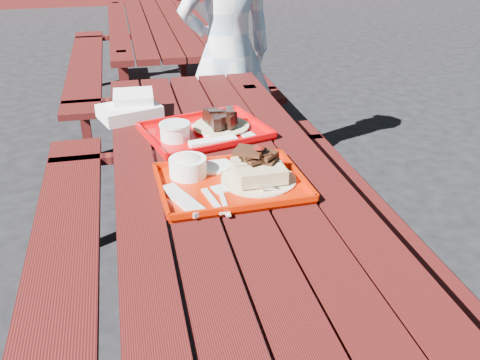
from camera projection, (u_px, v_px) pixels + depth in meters
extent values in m
plane|color=black|center=(232.00, 349.00, 2.09)|extent=(60.00, 60.00, 0.00)
cube|color=#48120D|center=(138.00, 194.00, 1.70)|extent=(0.14, 2.40, 0.04)
cube|color=#48120D|center=(185.00, 189.00, 1.73)|extent=(0.14, 2.40, 0.04)
cube|color=#48120D|center=(230.00, 184.00, 1.76)|extent=(0.14, 2.40, 0.04)
cube|color=#48120D|center=(274.00, 179.00, 1.78)|extent=(0.14, 2.40, 0.04)
cube|color=#48120D|center=(316.00, 175.00, 1.81)|extent=(0.14, 2.40, 0.04)
cube|color=#48120D|center=(60.00, 282.00, 1.78)|extent=(0.25, 2.40, 0.04)
cube|color=#48120D|center=(80.00, 213.00, 2.61)|extent=(0.06, 0.06, 0.42)
cube|color=#48120D|center=(382.00, 239.00, 2.01)|extent=(0.25, 2.40, 0.04)
cube|color=#48120D|center=(305.00, 188.00, 2.84)|extent=(0.06, 0.06, 0.42)
cube|color=#48120D|center=(133.00, 167.00, 2.69)|extent=(0.06, 0.06, 0.75)
cube|color=#48120D|center=(249.00, 156.00, 2.81)|extent=(0.06, 0.06, 0.75)
cube|color=#48120D|center=(192.00, 151.00, 2.73)|extent=(1.40, 0.06, 0.04)
cube|color=#48120D|center=(118.00, 24.00, 4.13)|extent=(0.14, 2.40, 0.04)
cube|color=#48120D|center=(138.00, 24.00, 4.16)|extent=(0.14, 2.40, 0.04)
cube|color=#48120D|center=(157.00, 23.00, 4.19)|extent=(0.14, 2.40, 0.04)
cube|color=#48120D|center=(176.00, 22.00, 4.21)|extent=(0.14, 2.40, 0.04)
cube|color=#48120D|center=(195.00, 21.00, 4.24)|extent=(0.14, 2.40, 0.04)
cube|color=#48120D|center=(86.00, 65.00, 4.21)|extent=(0.25, 2.40, 0.04)
cube|color=#48120D|center=(86.00, 130.00, 3.58)|extent=(0.06, 0.06, 0.42)
cube|color=#48120D|center=(92.00, 65.00, 5.04)|extent=(0.06, 0.06, 0.42)
cube|color=#48120D|center=(230.00, 57.00, 4.44)|extent=(0.25, 2.40, 0.04)
cube|color=#48120D|center=(254.00, 116.00, 3.81)|extent=(0.06, 0.06, 0.42)
cube|color=#48120D|center=(213.00, 58.00, 5.27)|extent=(0.06, 0.06, 0.42)
cube|color=#48120D|center=(127.00, 109.00, 3.46)|extent=(0.06, 0.06, 0.75)
cube|color=#48120D|center=(218.00, 102.00, 3.57)|extent=(0.06, 0.06, 0.75)
cube|color=#48120D|center=(120.00, 43.00, 5.12)|extent=(0.06, 0.06, 0.75)
cube|color=#48120D|center=(182.00, 40.00, 5.24)|extent=(0.06, 0.06, 0.75)
cube|color=#48120D|center=(173.00, 98.00, 3.49)|extent=(1.40, 0.06, 0.04)
cube|color=#48120D|center=(151.00, 36.00, 5.16)|extent=(1.40, 0.06, 0.04)
cube|color=#BC1900|center=(231.00, 185.00, 1.69)|extent=(0.46, 0.36, 0.01)
cube|color=#BC1900|center=(219.00, 159.00, 1.83)|extent=(0.44, 0.03, 0.02)
cube|color=#BC1900|center=(246.00, 207.00, 1.54)|extent=(0.44, 0.03, 0.02)
cube|color=#BC1900|center=(297.00, 173.00, 1.74)|extent=(0.03, 0.34, 0.02)
cube|color=#BC1900|center=(161.00, 189.00, 1.63)|extent=(0.03, 0.34, 0.02)
cylinder|color=#D0B78C|center=(259.00, 179.00, 1.71)|extent=(0.24, 0.24, 0.01)
cube|color=tan|center=(262.00, 176.00, 1.66)|extent=(0.15, 0.08, 0.04)
cube|color=tan|center=(256.00, 165.00, 1.73)|extent=(0.15, 0.08, 0.04)
ellipsoid|color=#590F0B|center=(259.00, 144.00, 1.65)|extent=(0.04, 0.04, 0.01)
cylinder|color=white|center=(188.00, 167.00, 1.73)|extent=(0.12, 0.12, 0.06)
ellipsoid|color=#EEE4C0|center=(188.00, 162.00, 1.72)|extent=(0.10, 0.10, 0.05)
cylinder|color=white|center=(213.00, 166.00, 1.79)|extent=(0.13, 0.13, 0.01)
cube|color=silver|center=(183.00, 200.00, 1.58)|extent=(0.12, 0.20, 0.02)
cube|color=silver|center=(213.00, 201.00, 1.58)|extent=(0.05, 0.16, 0.01)
cube|color=silver|center=(224.00, 201.00, 1.58)|extent=(0.02, 0.17, 0.01)
cube|color=silver|center=(221.00, 189.00, 1.65)|extent=(0.06, 0.06, 0.00)
cube|color=#CE0106|center=(205.00, 133.00, 2.08)|extent=(0.51, 0.44, 0.01)
cube|color=#CE0106|center=(188.00, 116.00, 2.21)|extent=(0.43, 0.12, 0.02)
cube|color=#CE0106|center=(224.00, 145.00, 1.94)|extent=(0.43, 0.12, 0.02)
cube|color=#CE0106|center=(255.00, 120.00, 2.17)|extent=(0.10, 0.33, 0.02)
cube|color=#CE0106|center=(151.00, 139.00, 1.99)|extent=(0.10, 0.33, 0.02)
cube|color=white|center=(217.00, 128.00, 2.10)|extent=(0.18, 0.18, 0.01)
cylinder|color=#CABC8C|center=(221.00, 126.00, 2.10)|extent=(0.22, 0.22, 0.01)
cylinder|color=white|center=(175.00, 132.00, 2.00)|extent=(0.11, 0.11, 0.06)
cylinder|color=white|center=(175.00, 124.00, 1.98)|extent=(0.12, 0.12, 0.01)
cube|color=silver|center=(213.00, 141.00, 1.97)|extent=(0.18, 0.07, 0.02)
cube|color=silver|center=(248.00, 135.00, 2.05)|extent=(0.06, 0.05, 0.00)
cube|color=white|center=(129.00, 112.00, 2.24)|extent=(0.28, 0.24, 0.05)
cube|color=white|center=(133.00, 98.00, 2.25)|extent=(0.17, 0.14, 0.04)
imported|color=#ACCAE1|center=(228.00, 54.00, 3.05)|extent=(0.64, 0.49, 1.58)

